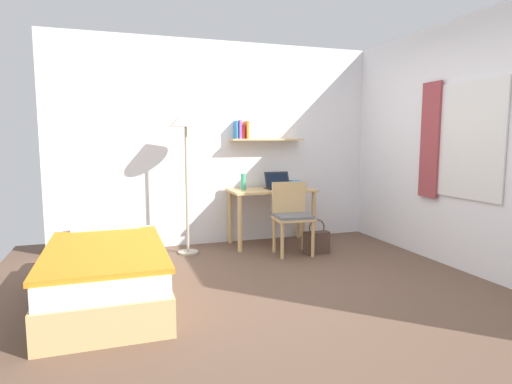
{
  "coord_description": "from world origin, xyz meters",
  "views": [
    {
      "loc": [
        -1.41,
        -3.42,
        1.37
      ],
      "look_at": [
        -0.09,
        0.51,
        0.85
      ],
      "focal_mm": 30.0,
      "sensor_mm": 36.0,
      "label": 1
    }
  ],
  "objects": [
    {
      "name": "handbag",
      "position": [
        0.86,
        1.08,
        0.15
      ],
      "size": [
        0.3,
        0.12,
        0.42
      ],
      "color": "#4C382D",
      "rests_on": "ground_plane"
    },
    {
      "name": "laptop",
      "position": [
        0.62,
        1.72,
        0.78
      ],
      "size": [
        0.34,
        0.23,
        0.22
      ],
      "color": "black",
      "rests_on": "desk"
    },
    {
      "name": "desk_chair",
      "position": [
        0.59,
        1.2,
        0.48
      ],
      "size": [
        0.47,
        0.41,
        0.85
      ],
      "color": "tan",
      "rests_on": "ground_plane"
    },
    {
      "name": "wall_back",
      "position": [
        0.01,
        2.02,
        1.3
      ],
      "size": [
        4.4,
        0.27,
        2.6
      ],
      "color": "white",
      "rests_on": "ground_plane"
    },
    {
      "name": "ground_plane",
      "position": [
        0.0,
        0.0,
        0.0
      ],
      "size": [
        5.28,
        5.28,
        0.0
      ],
      "primitive_type": "plane",
      "color": "brown"
    },
    {
      "name": "book_stack",
      "position": [
        0.86,
        1.69,
        0.78
      ],
      "size": [
        0.17,
        0.23,
        0.1
      ],
      "color": "gold",
      "rests_on": "desk"
    },
    {
      "name": "bed",
      "position": [
        -1.5,
        0.34,
        0.24
      ],
      "size": [
        0.94,
        1.86,
        0.54
      ],
      "color": "tan",
      "rests_on": "ground_plane"
    },
    {
      "name": "water_bottle",
      "position": [
        0.15,
        1.74,
        0.83
      ],
      "size": [
        0.07,
        0.07,
        0.21
      ],
      "primitive_type": "cylinder",
      "color": "#42A87F",
      "rests_on": "desk"
    },
    {
      "name": "desk",
      "position": [
        0.52,
        1.7,
        0.59
      ],
      "size": [
        1.08,
        0.55,
        0.72
      ],
      "color": "tan",
      "rests_on": "ground_plane"
    },
    {
      "name": "wall_right",
      "position": [
        2.02,
        0.01,
        1.3
      ],
      "size": [
        0.1,
        4.4,
        2.6
      ],
      "color": "white",
      "rests_on": "ground_plane"
    },
    {
      "name": "standing_lamp",
      "position": [
        -0.59,
        1.59,
        1.51
      ],
      "size": [
        0.38,
        0.38,
        1.73
      ],
      "color": "#B2A893",
      "rests_on": "ground_plane"
    }
  ]
}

